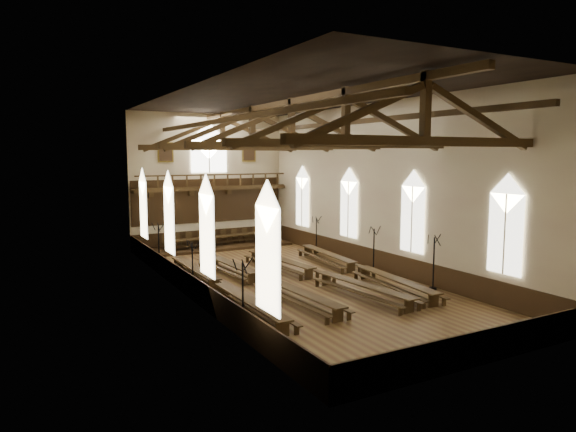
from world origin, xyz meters
name	(u,v)px	position (x,y,z in m)	size (l,w,h in m)	color
ground	(292,281)	(0.00, 0.00, 0.00)	(26.00, 26.00, 0.00)	brown
room_walls	(292,163)	(0.00, 0.00, 6.46)	(26.00, 26.00, 26.00)	beige
wainscot_band	(292,270)	(0.00, 0.00, 0.60)	(12.00, 26.00, 1.20)	black
side_windows	(292,214)	(0.00, 0.00, 3.74)	(11.85, 19.80, 4.50)	white
end_window	(209,151)	(0.00, 12.90, 7.22)	(2.80, 0.12, 3.80)	white
minstrels_gallery	(211,195)	(0.00, 12.66, 3.91)	(11.80, 1.24, 3.70)	#3E2913
portraits	(209,152)	(0.00, 12.90, 7.10)	(7.75, 0.09, 1.45)	brown
roof_trusses	(292,130)	(0.00, 0.00, 8.22)	(11.70, 25.70, 2.80)	#3E2913
refectory_row_a	(218,285)	(-4.57, -0.80, 0.52)	(1.47, 14.09, 0.72)	#3E2913
refectory_row_b	(260,278)	(-2.16, -0.46, 0.51)	(1.81, 13.95, 0.69)	#3E2913
refectory_row_c	(317,273)	(1.07, -0.91, 0.51)	(2.03, 14.01, 0.70)	#3E2913
refectory_row_d	(358,267)	(3.96, -0.77, 0.51)	(2.00, 13.99, 0.69)	#3E2913
dais	(216,247)	(-0.10, 11.40, 0.09)	(11.40, 2.84, 0.19)	black
high_table	(216,238)	(-0.10, 11.40, 0.80)	(7.77, 1.71, 0.72)	#3E2913
high_chairs	(213,237)	(-0.10, 12.16, 0.75)	(7.68, 0.49, 1.04)	#3E2913
candelabrum_left_near	(243,308)	(-5.55, -6.07, 0.88)	(0.87, 0.84, 2.90)	black
candelabrum_left_mid	(193,277)	(-5.55, 0.21, 0.83)	(0.73, 0.84, 2.73)	black
candelabrum_left_far	(159,254)	(-5.55, 6.77, 0.86)	(0.85, 0.81, 2.82)	black
candelabrum_right_near	(433,273)	(5.55, -5.06, 0.88)	(0.85, 0.86, 2.88)	black
candelabrum_right_mid	(374,257)	(5.55, -0.13, 0.82)	(0.78, 0.82, 2.70)	black
candelabrum_right_far	(316,242)	(5.55, 6.40, 0.79)	(0.75, 0.79, 2.61)	black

